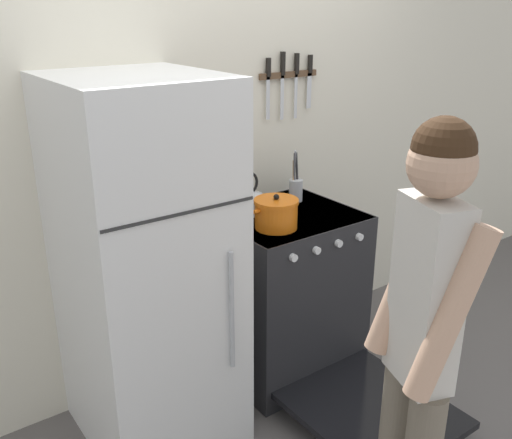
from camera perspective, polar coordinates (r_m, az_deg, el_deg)
ground_plane at (r=3.41m, az=-4.76°, el=-13.35°), size 14.00×14.00×0.00m
wall_back at (r=2.92m, az=-5.81°, el=8.13°), size 10.00×0.06×2.55m
refrigerator at (r=2.53m, az=-10.91°, el=-4.95°), size 0.64×0.74×1.66m
stove_range at (r=3.08m, az=3.25°, el=-7.60°), size 0.70×1.35×0.90m
dutch_oven_pot at (r=2.71m, az=2.03°, el=0.61°), size 0.26×0.21×0.17m
tea_kettle at (r=2.91m, az=-0.80°, el=1.91°), size 0.20×0.16×0.22m
utensil_jar at (r=3.10m, az=3.98°, el=3.19°), size 0.07×0.08×0.28m
person at (r=1.87m, az=16.13°, el=-11.74°), size 0.34×0.39×1.63m
wall_knife_strip at (r=3.15m, az=3.32°, el=14.26°), size 0.38×0.03×0.36m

